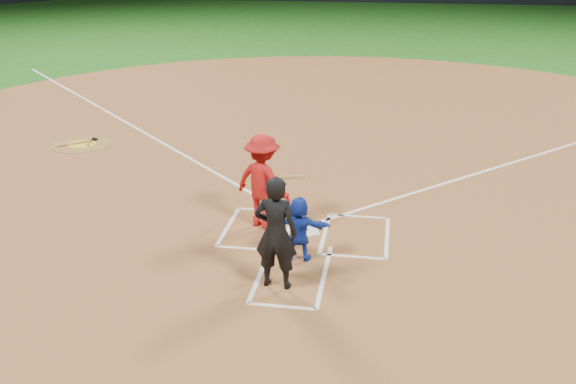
% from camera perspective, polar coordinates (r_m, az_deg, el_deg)
% --- Properties ---
extents(ground, '(120.00, 120.00, 0.00)m').
position_cam_1_polar(ground, '(12.75, 1.63, -3.60)').
color(ground, '#195615').
rests_on(ground, ground).
extents(home_plate_dirt, '(28.00, 28.00, 0.01)m').
position_cam_1_polar(home_plate_dirt, '(18.31, 4.23, 4.42)').
color(home_plate_dirt, brown).
rests_on(home_plate_dirt, ground).
extents(home_plate, '(0.60, 0.60, 0.02)m').
position_cam_1_polar(home_plate, '(12.74, 1.63, -3.51)').
color(home_plate, white).
rests_on(home_plate, home_plate_dirt).
extents(on_deck_circle, '(1.70, 1.70, 0.01)m').
position_cam_1_polar(on_deck_circle, '(19.01, -17.89, 4.09)').
color(on_deck_circle, brown).
rests_on(on_deck_circle, home_plate_dirt).
extents(on_deck_logo, '(0.80, 0.80, 0.00)m').
position_cam_1_polar(on_deck_logo, '(19.00, -17.89, 4.11)').
color(on_deck_logo, gold).
rests_on(on_deck_logo, on_deck_circle).
extents(on_deck_bat_a, '(0.30, 0.82, 0.06)m').
position_cam_1_polar(on_deck_bat_a, '(19.14, -17.17, 4.41)').
color(on_deck_bat_a, '#A16A3B').
rests_on(on_deck_bat_a, on_deck_circle).
extents(on_deck_bat_b, '(0.68, 0.60, 0.06)m').
position_cam_1_polar(on_deck_bat_b, '(19.00, -18.57, 4.12)').
color(on_deck_bat_b, '#A6753C').
rests_on(on_deck_bat_b, on_deck_circle).
extents(bat_weight_donut, '(0.19, 0.19, 0.05)m').
position_cam_1_polar(bat_weight_donut, '(19.25, -16.84, 4.52)').
color(bat_weight_donut, black).
rests_on(bat_weight_donut, on_deck_circle).
extents(catcher, '(1.12, 0.38, 1.20)m').
position_cam_1_polar(catcher, '(11.45, 0.97, -3.28)').
color(catcher, '#1531AF').
rests_on(catcher, home_plate_dirt).
extents(umpire, '(0.74, 0.52, 1.95)m').
position_cam_1_polar(umpire, '(10.43, -1.09, -3.64)').
color(umpire, black).
rests_on(umpire, home_plate_dirt).
extents(chalk_markings, '(28.35, 17.32, 0.01)m').
position_cam_1_polar(chalk_markings, '(17.63, 4.01, 3.76)').
color(chalk_markings, white).
rests_on(chalk_markings, home_plate_dirt).
extents(batter_at_plate, '(1.53, 1.16, 1.90)m').
position_cam_1_polar(batter_at_plate, '(12.65, -2.25, 0.95)').
color(batter_at_plate, '#B21413').
rests_on(batter_at_plate, home_plate_dirt).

